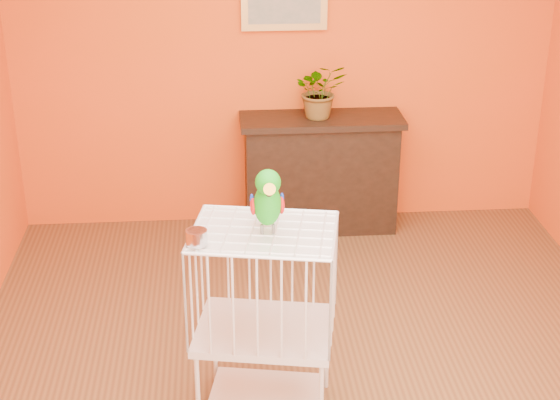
{
  "coord_description": "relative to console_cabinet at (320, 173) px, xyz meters",
  "views": [
    {
      "loc": [
        -0.51,
        -3.91,
        2.89
      ],
      "look_at": [
        -0.22,
        -0.22,
        1.24
      ],
      "focal_mm": 55.0,
      "sensor_mm": 36.0,
      "label": 1
    }
  ],
  "objects": [
    {
      "name": "ground",
      "position": [
        -0.26,
        -2.04,
        -0.45
      ],
      "size": [
        4.5,
        4.5,
        0.0
      ],
      "primitive_type": "plane",
      "color": "brown",
      "rests_on": "ground"
    },
    {
      "name": "room_shell",
      "position": [
        -0.26,
        -2.04,
        1.14
      ],
      "size": [
        4.5,
        4.5,
        4.5
      ],
      "color": "#E44E15",
      "rests_on": "ground"
    },
    {
      "name": "console_cabinet",
      "position": [
        0.0,
        0.0,
        0.0
      ],
      "size": [
        1.2,
        0.43,
        0.89
      ],
      "color": "black",
      "rests_on": "ground"
    },
    {
      "name": "potted_plant",
      "position": [
        -0.01,
        -0.02,
        0.61
      ],
      "size": [
        0.4,
        0.44,
        0.32
      ],
      "primitive_type": "imported",
      "rotation": [
        0.0,
        0.0,
        0.07
      ],
      "color": "#26722D",
      "rests_on": "console_cabinet"
    },
    {
      "name": "birdcage",
      "position": [
        -0.56,
        -2.22,
        0.11
      ],
      "size": [
        0.78,
        0.65,
        1.07
      ],
      "rotation": [
        0.0,
        0.0,
        -0.19
      ],
      "color": "silver",
      "rests_on": "ground"
    },
    {
      "name": "feed_cup",
      "position": [
        -0.88,
        -2.35,
        0.66
      ],
      "size": [
        0.1,
        0.1,
        0.07
      ],
      "primitive_type": "cylinder",
      "color": "silver",
      "rests_on": "birdcage"
    },
    {
      "name": "parrot",
      "position": [
        -0.54,
        -2.25,
        0.79
      ],
      "size": [
        0.17,
        0.31,
        0.35
      ],
      "rotation": [
        0.0,
        0.0,
        0.02
      ],
      "color": "#59544C",
      "rests_on": "birdcage"
    }
  ]
}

